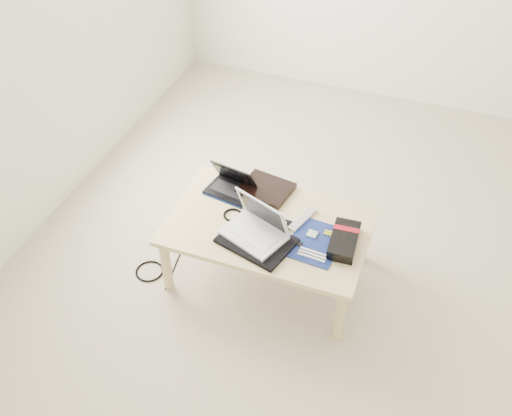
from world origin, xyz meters
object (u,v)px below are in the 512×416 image
(coffee_table, at_px, (268,230))
(netbook, at_px, (231,186))
(white_laptop, at_px, (256,227))
(gpu_box, at_px, (344,240))

(coffee_table, relative_size, netbook, 3.71)
(netbook, height_order, white_laptop, white_laptop)
(coffee_table, distance_m, gpu_box, 0.43)
(white_laptop, height_order, gpu_box, white_laptop)
(coffee_table, height_order, white_laptop, white_laptop)
(coffee_table, height_order, gpu_box, gpu_box)
(white_laptop, relative_size, gpu_box, 1.35)
(coffee_table, relative_size, white_laptop, 2.87)
(netbook, bearing_deg, white_laptop, -48.42)
(netbook, relative_size, white_laptop, 0.77)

